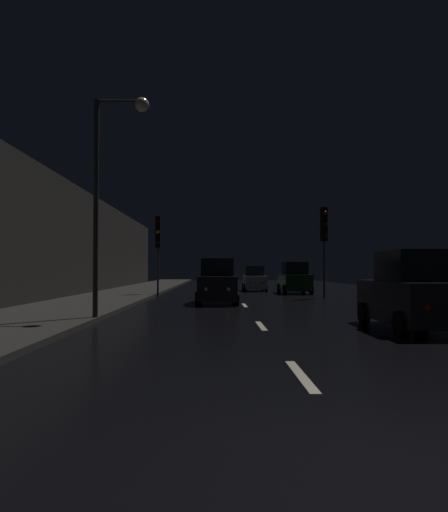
# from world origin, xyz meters

# --- Properties ---
(ground) EXTENTS (26.55, 84.00, 0.02)m
(ground) POSITION_xyz_m (0.00, 24.50, -0.01)
(ground) COLOR black
(sidewalk_left) EXTENTS (4.40, 84.00, 0.15)m
(sidewalk_left) POSITION_xyz_m (-7.07, 24.50, 0.07)
(sidewalk_left) COLOR #33302D
(sidewalk_left) RESTS_ON ground
(building_facade_left) EXTENTS (0.80, 63.00, 6.44)m
(building_facade_left) POSITION_xyz_m (-9.67, 21.00, 3.22)
(building_facade_left) COLOR #2D2B28
(building_facade_left) RESTS_ON ground
(lane_centerline) EXTENTS (0.16, 16.41, 0.01)m
(lane_centerline) POSITION_xyz_m (0.00, 9.87, 0.01)
(lane_centerline) COLOR beige
(lane_centerline) RESTS_ON ground
(traffic_light_far_right) EXTENTS (0.37, 0.48, 5.08)m
(traffic_light_far_right) POSITION_xyz_m (4.78, 22.52, 3.71)
(traffic_light_far_right) COLOR #38383A
(traffic_light_far_right) RESTS_ON ground
(traffic_light_far_left) EXTENTS (0.32, 0.46, 4.81)m
(traffic_light_far_left) POSITION_xyz_m (-4.77, 24.74, 3.49)
(traffic_light_far_left) COLOR #38383A
(traffic_light_far_left) RESTS_ON ground
(streetlamp_overhead) EXTENTS (1.70, 0.44, 6.93)m
(streetlamp_overhead) POSITION_xyz_m (-4.50, 10.52, 4.62)
(streetlamp_overhead) COLOR #2D2D30
(streetlamp_overhead) RESTS_ON ground
(car_approaching_headlights) EXTENTS (1.94, 4.21, 2.12)m
(car_approaching_headlights) POSITION_xyz_m (-1.22, 18.50, 0.97)
(car_approaching_headlights) COLOR black
(car_approaching_headlights) RESTS_ON ground
(car_parked_right_far) EXTENTS (1.92, 4.16, 2.10)m
(car_parked_right_far) POSITION_xyz_m (3.97, 27.81, 0.96)
(car_parked_right_far) COLOR #0F3819
(car_parked_right_far) RESTS_ON ground
(car_distant_taillights) EXTENTS (1.70, 3.68, 1.85)m
(car_distant_taillights) POSITION_xyz_m (1.59, 31.59, 0.85)
(car_distant_taillights) COLOR silver
(car_distant_taillights) RESTS_ON ground
(car_parked_right_near) EXTENTS (1.94, 4.19, 2.11)m
(car_parked_right_near) POSITION_xyz_m (3.97, 8.50, 0.97)
(car_parked_right_near) COLOR black
(car_parked_right_near) RESTS_ON ground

